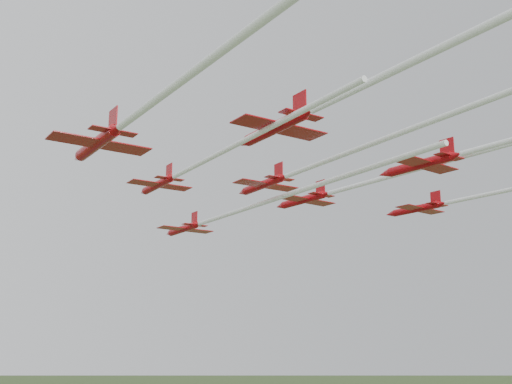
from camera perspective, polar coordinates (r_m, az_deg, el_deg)
jet_lead at (r=84.62m, az=-2.23°, el=-1.90°), size 9.82×54.85×2.48m
jet_row2_left at (r=71.98m, az=-5.68°, el=2.22°), size 9.16×43.09×2.35m
jet_row2_right at (r=84.00m, az=10.22°, el=0.94°), size 9.07×56.14×2.69m
jet_row3_left at (r=53.71m, az=-10.60°, el=6.79°), size 9.57×46.00×2.81m
jet_row3_mid at (r=68.68m, az=5.33°, el=2.42°), size 9.09×45.31×2.38m
jet_row3_right at (r=87.03m, az=21.75°, el=0.22°), size 8.22×57.65×2.46m
jet_row4_left at (r=52.15m, az=9.28°, el=9.23°), size 10.12×52.80×2.80m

